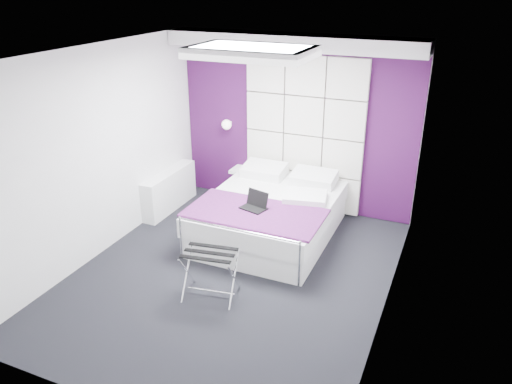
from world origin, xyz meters
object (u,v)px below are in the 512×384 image
Objects in this scene: nightstand at (245,171)px; luggage_rack at (210,274)px; bed at (270,215)px; radiator at (170,190)px; laptop at (255,204)px; wall_lamp at (228,124)px.

nightstand is 2.61m from luggage_rack.
luggage_rack is (-0.08, -1.59, -0.03)m from bed.
laptop is (1.68, -0.60, 0.34)m from radiator.
bed is (1.73, -0.19, 0.01)m from radiator.
radiator is at bearing 173.60° from bed.
radiator is 2.44m from luggage_rack.
wall_lamp is 0.07× the size of bed.
bed is at bearing 98.12° from laptop.
radiator is at bearing 123.64° from luggage_rack.
radiator is 1.82m from laptop.
laptop is at bearing 79.53° from luggage_rack.
bed is at bearing -6.40° from radiator.
bed is 0.53m from laptop.
nightstand is 1.52m from laptop.
bed is 1.23m from nightstand.
wall_lamp reaches higher than bed.
radiator is 2.87× the size of nightstand.
bed is 1.59m from luggage_rack.
nightstand is 0.73× the size of luggage_rack.
radiator is at bearing -130.10° from wall_lamp.
wall_lamp is 0.26× the size of luggage_rack.
wall_lamp is 2.90m from luggage_rack.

